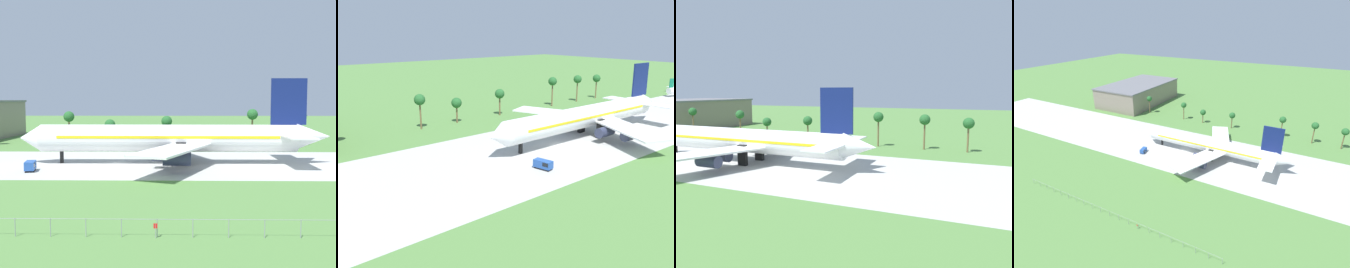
# 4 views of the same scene
# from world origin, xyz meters

# --- Properties ---
(ground_plane) EXTENTS (600.00, 600.00, 0.00)m
(ground_plane) POSITION_xyz_m (0.00, 0.00, 0.00)
(ground_plane) COLOR #517F3D
(taxiway_strip) EXTENTS (320.00, 44.00, 0.02)m
(taxiway_strip) POSITION_xyz_m (0.00, 0.00, 0.01)
(taxiway_strip) COLOR #B2B2AD
(taxiway_strip) RESTS_ON ground_plane
(jet_airliner) EXTENTS (74.71, 55.16, 20.43)m
(jet_airliner) POSITION_xyz_m (14.00, -0.23, 6.07)
(jet_airliner) COLOR white
(jet_airliner) RESTS_ON ground_plane
(baggage_tug) EXTENTS (2.79, 4.69, 2.17)m
(baggage_tug) POSITION_xyz_m (-17.14, -12.24, 1.18)
(baggage_tug) COLOR black
(baggage_tug) RESTS_ON ground_plane
(palm_tree_row) EXTENTS (121.77, 3.60, 12.29)m
(palm_tree_row) POSITION_xyz_m (13.96, 39.11, 9.05)
(palm_tree_row) COLOR brown
(palm_tree_row) RESTS_ON ground_plane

